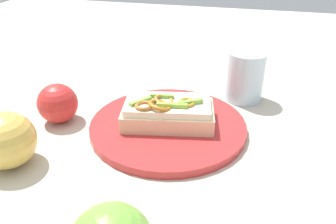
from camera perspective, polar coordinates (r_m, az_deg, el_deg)
ground_plane at (r=0.57m, az=0.00°, el=-2.94°), size 2.00×2.00×0.00m
plate at (r=0.57m, az=0.00°, el=-2.36°), size 0.26×0.26×0.01m
sandwich at (r=0.55m, az=-0.04°, el=-0.00°), size 0.11×0.16×0.05m
apple_0 at (r=0.52m, az=-25.89°, el=-4.34°), size 0.10×0.10×0.08m
apple_2 at (r=0.61m, az=-18.33°, el=1.41°), size 0.10×0.10×0.07m
drinking_glass at (r=0.67m, az=13.04°, el=5.94°), size 0.07×0.07×0.10m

